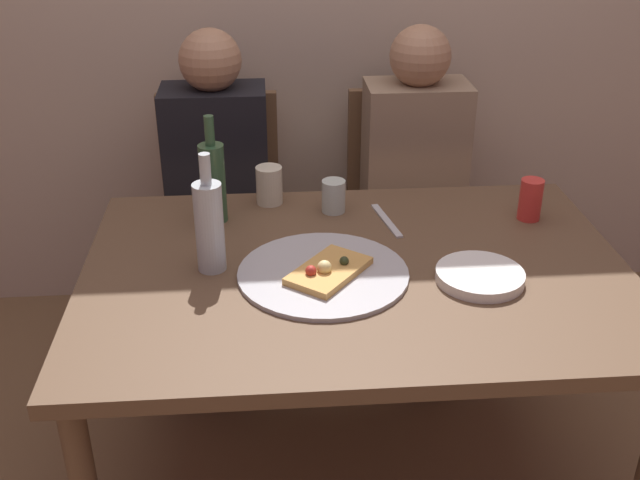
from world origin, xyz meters
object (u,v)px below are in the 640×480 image
object	(u,v)px
dining_table	(356,292)
pizza_tray	(323,274)
table_knife	(387,220)
wine_bottle	(213,181)
chair_left	(221,203)
beer_bottle	(209,225)
tumbler_far	(269,185)
guest_in_sweater	(217,188)
chair_right	(408,197)
guest_in_beanie	(418,182)
pizza_slice_last	(328,270)
soda_can	(531,199)
plate_stack	(480,276)
tumbler_near	(334,196)

from	to	relation	value
dining_table	pizza_tray	world-z (taller)	pizza_tray
table_knife	pizza_tray	bearing A→B (deg)	134.12
wine_bottle	chair_left	bearing A→B (deg)	91.96
beer_bottle	tumbler_far	distance (m)	0.43
pizza_tray	chair_left	size ratio (longest dim) A/B	0.48
guest_in_sweater	pizza_tray	bearing A→B (deg)	111.46
wine_bottle	beer_bottle	bearing A→B (deg)	-89.07
tumbler_far	chair_right	world-z (taller)	chair_right
dining_table	guest_in_beanie	xyz separation A→B (m)	(0.31, 0.74, -0.01)
pizza_slice_last	wine_bottle	world-z (taller)	wine_bottle
soda_can	table_knife	distance (m)	0.42
beer_bottle	plate_stack	bearing A→B (deg)	-9.71
pizza_tray	pizza_slice_last	size ratio (longest dim) A/B	1.72
table_knife	guest_in_sweater	bearing A→B (deg)	36.18
pizza_tray	chair_right	bearing A→B (deg)	66.69
tumbler_near	chair_right	distance (m)	0.70
plate_stack	tumbler_near	bearing A→B (deg)	126.87
tumbler_far	chair_right	xyz separation A→B (m)	(0.53, 0.47, -0.27)
wine_bottle	soda_can	bearing A→B (deg)	-3.92
pizza_tray	guest_in_beanie	world-z (taller)	guest_in_beanie
dining_table	guest_in_sweater	size ratio (longest dim) A/B	1.21
table_knife	guest_in_beanie	xyz separation A→B (m)	(0.19, 0.48, -0.09)
dining_table	pizza_slice_last	bearing A→B (deg)	-146.94
chair_left	guest_in_sweater	bearing A→B (deg)	90.00
plate_stack	beer_bottle	bearing A→B (deg)	170.29
pizza_slice_last	guest_in_sweater	distance (m)	0.86
dining_table	plate_stack	world-z (taller)	plate_stack
soda_can	plate_stack	xyz separation A→B (m)	(-0.24, -0.34, -0.05)
chair_right	guest_in_beanie	bearing A→B (deg)	90.00
pizza_tray	wine_bottle	xyz separation A→B (m)	(-0.29, 0.35, 0.12)
dining_table	plate_stack	size ratio (longest dim) A/B	6.38
tumbler_near	table_knife	bearing A→B (deg)	-29.24
wine_bottle	table_knife	size ratio (longest dim) A/B	1.43
wine_bottle	soda_can	size ratio (longest dim) A/B	2.58
tumbler_near	pizza_slice_last	bearing A→B (deg)	-97.28
beer_bottle	chair_left	size ratio (longest dim) A/B	0.35
soda_can	plate_stack	world-z (taller)	soda_can
chair_left	guest_in_sweater	size ratio (longest dim) A/B	0.77
tumbler_near	chair_left	bearing A→B (deg)	123.81
soda_can	table_knife	xyz separation A→B (m)	(-0.42, 0.01, -0.06)
tumbler_far	soda_can	distance (m)	0.77
pizza_tray	beer_bottle	distance (m)	0.31
table_knife	chair_left	world-z (taller)	chair_left
tumbler_near	plate_stack	size ratio (longest dim) A/B	0.44
tumbler_far	pizza_slice_last	bearing A→B (deg)	-73.70
table_knife	guest_in_beanie	bearing A→B (deg)	-32.52
tumbler_near	guest_in_beanie	world-z (taller)	guest_in_beanie
beer_bottle	soda_can	xyz separation A→B (m)	(0.91, 0.23, -0.06)
dining_table	table_knife	bearing A→B (deg)	65.56
pizza_slice_last	chair_right	size ratio (longest dim) A/B	0.28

